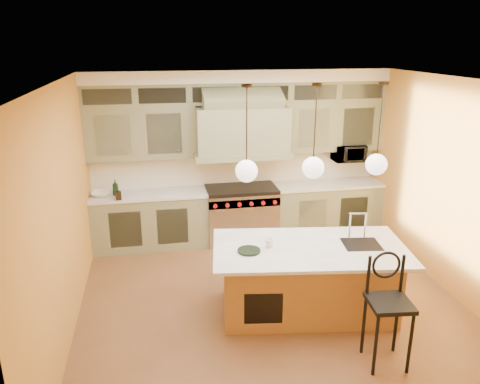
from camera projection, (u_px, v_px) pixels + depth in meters
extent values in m
plane|color=brown|center=(271.00, 303.00, 6.26)|extent=(5.00, 5.00, 0.00)
plane|color=white|center=(277.00, 81.00, 5.36)|extent=(5.00, 5.00, 0.00)
plane|color=gold|center=(237.00, 154.00, 8.14)|extent=(5.00, 0.00, 5.00)
plane|color=gold|center=(359.00, 309.00, 3.47)|extent=(5.00, 0.00, 5.00)
plane|color=gold|center=(63.00, 214.00, 5.36)|extent=(0.00, 5.00, 5.00)
plane|color=gold|center=(455.00, 189.00, 6.25)|extent=(0.00, 5.00, 5.00)
cube|color=gray|center=(151.00, 221.00, 7.87)|extent=(1.90, 0.65, 0.90)
cube|color=gray|center=(325.00, 209.00, 8.42)|extent=(1.90, 0.65, 0.90)
cube|color=white|center=(149.00, 194.00, 7.73)|extent=(1.90, 0.68, 0.04)
cube|color=white|center=(327.00, 184.00, 8.28)|extent=(1.90, 0.68, 0.04)
cube|color=silver|center=(238.00, 167.00, 8.19)|extent=(5.00, 0.04, 0.56)
cube|color=gray|center=(140.00, 133.00, 7.54)|extent=(1.75, 0.35, 0.85)
cube|color=gray|center=(331.00, 126.00, 8.12)|extent=(1.75, 0.35, 0.85)
cube|color=gray|center=(241.00, 130.00, 7.66)|extent=(1.50, 0.70, 0.75)
cube|color=gray|center=(241.00, 153.00, 7.78)|extent=(1.60, 0.76, 0.10)
cube|color=#333833|center=(239.00, 93.00, 7.64)|extent=(5.00, 0.35, 0.35)
cube|color=white|center=(240.00, 76.00, 7.54)|extent=(5.00, 0.47, 0.20)
cube|color=silver|center=(241.00, 215.00, 8.12)|extent=(1.20, 0.70, 0.90)
cube|color=black|center=(241.00, 189.00, 7.98)|extent=(1.20, 0.70, 0.06)
cube|color=silver|center=(245.00, 203.00, 7.72)|extent=(1.20, 0.06, 0.14)
cube|color=#A87A3B|center=(307.00, 280.00, 5.96)|extent=(2.25, 1.31, 0.88)
cube|color=white|center=(310.00, 249.00, 5.77)|extent=(2.53, 1.59, 0.04)
cube|color=black|center=(361.00, 246.00, 5.84)|extent=(0.51, 0.47, 0.05)
cylinder|color=black|center=(376.00, 346.00, 4.81)|extent=(0.04, 0.04, 0.72)
cylinder|color=black|center=(410.00, 344.00, 4.84)|extent=(0.04, 0.04, 0.72)
cylinder|color=black|center=(364.00, 325.00, 5.16)|extent=(0.04, 0.04, 0.72)
cylinder|color=black|center=(396.00, 323.00, 5.19)|extent=(0.04, 0.04, 0.72)
cube|color=black|center=(390.00, 303.00, 4.88)|extent=(0.48, 0.48, 0.05)
torus|color=black|center=(386.00, 265.00, 4.95)|extent=(0.31, 0.06, 0.31)
imported|color=black|center=(348.00, 153.00, 8.25)|extent=(0.54, 0.37, 0.30)
imported|color=black|center=(115.00, 188.00, 7.57)|extent=(0.12, 0.12, 0.26)
imported|color=black|center=(118.00, 194.00, 7.37)|extent=(0.10, 0.10, 0.20)
imported|color=white|center=(102.00, 194.00, 7.56)|extent=(0.36, 0.36, 0.08)
imported|color=white|center=(269.00, 243.00, 5.75)|extent=(0.13, 0.13, 0.10)
cylinder|color=#2D2319|center=(247.00, 86.00, 5.06)|extent=(0.12, 0.12, 0.03)
cylinder|color=#2D2319|center=(247.00, 126.00, 5.20)|extent=(0.02, 0.02, 0.93)
sphere|color=white|center=(246.00, 171.00, 5.36)|extent=(0.26, 0.26, 0.26)
cylinder|color=#2D2319|center=(317.00, 84.00, 5.20)|extent=(0.12, 0.12, 0.03)
cylinder|color=#2D2319|center=(315.00, 124.00, 5.34)|extent=(0.02, 0.02, 0.93)
sphere|color=white|center=(313.00, 168.00, 5.50)|extent=(0.26, 0.26, 0.26)
cylinder|color=#2D2319|center=(384.00, 83.00, 5.34)|extent=(0.12, 0.12, 0.03)
cylinder|color=#2D2319|center=(380.00, 122.00, 5.48)|extent=(0.02, 0.02, 0.93)
sphere|color=white|center=(376.00, 164.00, 5.64)|extent=(0.26, 0.26, 0.26)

